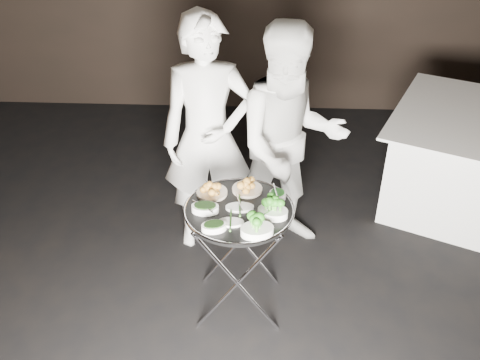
{
  "coord_description": "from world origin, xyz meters",
  "views": [
    {
      "loc": [
        0.28,
        -2.4,
        2.81
      ],
      "look_at": [
        0.15,
        0.43,
        0.95
      ],
      "focal_mm": 40.0,
      "sensor_mm": 36.0,
      "label": 1
    }
  ],
  "objects_px": {
    "serving_tray": "(239,210)",
    "waiter_left": "(208,138)",
    "waiter_right": "(290,144)",
    "dining_table": "(478,163)",
    "tray_stand": "(239,254)"
  },
  "relations": [
    {
      "from": "waiter_left",
      "to": "dining_table",
      "type": "distance_m",
      "value": 2.37
    },
    {
      "from": "serving_tray",
      "to": "waiter_right",
      "type": "height_order",
      "value": "waiter_right"
    },
    {
      "from": "tray_stand",
      "to": "serving_tray",
      "type": "distance_m",
      "value": 0.37
    },
    {
      "from": "waiter_left",
      "to": "serving_tray",
      "type": "bearing_deg",
      "value": -80.79
    },
    {
      "from": "serving_tray",
      "to": "waiter_left",
      "type": "relative_size",
      "value": 0.38
    },
    {
      "from": "tray_stand",
      "to": "waiter_right",
      "type": "distance_m",
      "value": 0.92
    },
    {
      "from": "serving_tray",
      "to": "dining_table",
      "type": "height_order",
      "value": "serving_tray"
    },
    {
      "from": "serving_tray",
      "to": "waiter_left",
      "type": "bearing_deg",
      "value": 109.54
    },
    {
      "from": "waiter_left",
      "to": "waiter_right",
      "type": "distance_m",
      "value": 0.6
    },
    {
      "from": "serving_tray",
      "to": "waiter_left",
      "type": "distance_m",
      "value": 0.79
    },
    {
      "from": "waiter_left",
      "to": "dining_table",
      "type": "relative_size",
      "value": 1.25
    },
    {
      "from": "serving_tray",
      "to": "dining_table",
      "type": "relative_size",
      "value": 0.47
    },
    {
      "from": "serving_tray",
      "to": "waiter_right",
      "type": "bearing_deg",
      "value": 65.38
    },
    {
      "from": "tray_stand",
      "to": "serving_tray",
      "type": "xyz_separation_m",
      "value": [
        0.0,
        0.0,
        0.37
      ]
    },
    {
      "from": "waiter_right",
      "to": "waiter_left",
      "type": "bearing_deg",
      "value": 166.28
    }
  ]
}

